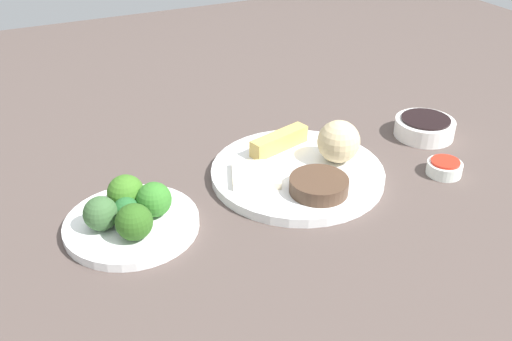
% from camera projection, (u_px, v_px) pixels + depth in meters
% --- Properties ---
extents(tabletop, '(2.20, 2.20, 0.02)m').
position_uv_depth(tabletop, '(314.00, 185.00, 0.95)').
color(tabletop, '#4D403B').
rests_on(tabletop, ground).
extents(main_plate, '(0.29, 0.29, 0.02)m').
position_uv_depth(main_plate, '(297.00, 173.00, 0.95)').
color(main_plate, white).
rests_on(main_plate, tabletop).
extents(rice_scoop, '(0.07, 0.07, 0.07)m').
position_uv_depth(rice_scoop, '(339.00, 142.00, 0.95)').
color(rice_scoop, '#C7B285').
rests_on(rice_scoop, main_plate).
extents(spring_roll, '(0.12, 0.06, 0.03)m').
position_uv_depth(spring_roll, '(279.00, 141.00, 1.00)').
color(spring_roll, tan).
rests_on(spring_roll, main_plate).
extents(crab_rangoon_wonton, '(0.10, 0.10, 0.01)m').
position_uv_depth(crab_rangoon_wonton, '(256.00, 175.00, 0.92)').
color(crab_rangoon_wonton, beige).
rests_on(crab_rangoon_wonton, main_plate).
extents(stir_fry_heap, '(0.09, 0.09, 0.02)m').
position_uv_depth(stir_fry_heap, '(319.00, 185.00, 0.88)').
color(stir_fry_heap, '#493324').
rests_on(stir_fry_heap, main_plate).
extents(broccoli_plate, '(0.20, 0.20, 0.01)m').
position_uv_depth(broccoli_plate, '(132.00, 225.00, 0.83)').
color(broccoli_plate, white).
rests_on(broccoli_plate, tabletop).
extents(broccoli_floret_0, '(0.06, 0.06, 0.06)m').
position_uv_depth(broccoli_floret_0, '(126.00, 193.00, 0.84)').
color(broccoli_floret_0, '#3A6F21').
rests_on(broccoli_floret_0, broccoli_plate).
extents(broccoli_floret_1, '(0.05, 0.05, 0.05)m').
position_uv_depth(broccoli_floret_1, '(101.00, 215.00, 0.80)').
color(broccoli_floret_1, '#385D32').
rests_on(broccoli_floret_1, broccoli_plate).
extents(broccoli_floret_2, '(0.05, 0.05, 0.05)m').
position_uv_depth(broccoli_floret_2, '(134.00, 222.00, 0.78)').
color(broccoli_floret_2, '#2A571A').
rests_on(broccoli_floret_2, broccoli_plate).
extents(broccoli_floret_3, '(0.05, 0.05, 0.05)m').
position_uv_depth(broccoli_floret_3, '(155.00, 201.00, 0.82)').
color(broccoli_floret_3, '#317326').
rests_on(broccoli_floret_3, broccoli_plate).
extents(broccoli_floret_5, '(0.04, 0.04, 0.04)m').
position_uv_depth(broccoli_floret_5, '(126.00, 210.00, 0.82)').
color(broccoli_floret_5, '#225C29').
rests_on(broccoli_floret_5, broccoli_plate).
extents(soy_sauce_bowl, '(0.11, 0.11, 0.03)m').
position_uv_depth(soy_sauce_bowl, '(424.00, 128.00, 1.08)').
color(soy_sauce_bowl, white).
rests_on(soy_sauce_bowl, tabletop).
extents(soy_sauce_bowl_liquid, '(0.09, 0.09, 0.00)m').
position_uv_depth(soy_sauce_bowl_liquid, '(426.00, 119.00, 1.07)').
color(soy_sauce_bowl_liquid, black).
rests_on(soy_sauce_bowl_liquid, soy_sauce_bowl).
extents(sauce_ramekin_sweet_and_sour, '(0.06, 0.06, 0.02)m').
position_uv_depth(sauce_ramekin_sweet_and_sour, '(444.00, 168.00, 0.96)').
color(sauce_ramekin_sweet_and_sour, white).
rests_on(sauce_ramekin_sweet_and_sour, tabletop).
extents(sauce_ramekin_sweet_and_sour_liquid, '(0.05, 0.05, 0.00)m').
position_uv_depth(sauce_ramekin_sweet_and_sour_liquid, '(446.00, 162.00, 0.95)').
color(sauce_ramekin_sweet_and_sour_liquid, red).
rests_on(sauce_ramekin_sweet_and_sour_liquid, sauce_ramekin_sweet_and_sour).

